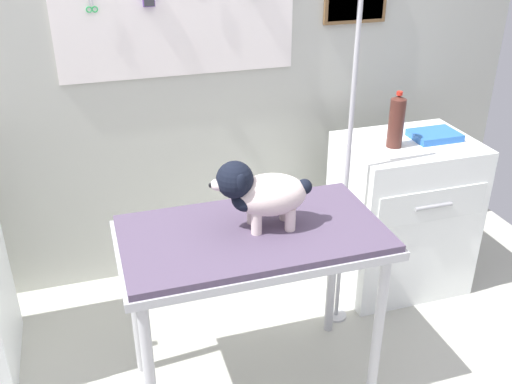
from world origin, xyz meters
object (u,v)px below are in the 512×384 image
Objects in this scene: dog at (260,192)px; soda_bottle at (396,121)px; grooming_table at (253,248)px; cabinet_right at (401,214)px; grooming_arm at (345,183)px.

dog is 0.99m from soda_bottle.
soda_bottle is (0.90, 0.50, 0.27)m from grooming_table.
dog is at bearing -150.76° from soda_bottle.
cabinet_right is at bearing 13.98° from soda_bottle.
dog is 0.47× the size of cabinet_right.
grooming_table is at bearing -152.58° from cabinet_right.
dog is at bearing 21.60° from grooming_table.
dog is 1.41× the size of soda_bottle.
soda_bottle is at bearing -166.02° from cabinet_right.
cabinet_right is at bearing 24.44° from grooming_arm.
soda_bottle reaches higher than dog.
soda_bottle is at bearing 28.97° from grooming_table.
dog is (-0.51, -0.30, 0.17)m from grooming_arm.
grooming_arm is 1.97× the size of cabinet_right.
grooming_table is 1.06m from soda_bottle.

